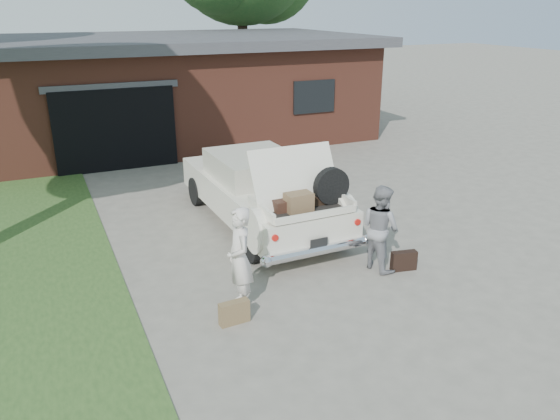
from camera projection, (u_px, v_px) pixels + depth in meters
name	position (u px, v px, depth m)	size (l,w,h in m)	color
ground	(295.00, 285.00, 8.82)	(90.00, 90.00, 0.00)	gray
house	(173.00, 86.00, 18.38)	(12.80, 7.80, 3.30)	brown
sedan	(261.00, 190.00, 11.08)	(2.02, 4.96, 1.93)	silver
woman_left	(240.00, 259.00, 7.94)	(0.57, 0.38, 1.57)	silver
woman_right	(380.00, 228.00, 9.17)	(0.72, 0.56, 1.49)	gray
suitcase_left	(234.00, 312.00, 7.73)	(0.44, 0.14, 0.34)	olive
suitcase_right	(404.00, 261.00, 9.28)	(0.44, 0.14, 0.34)	black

